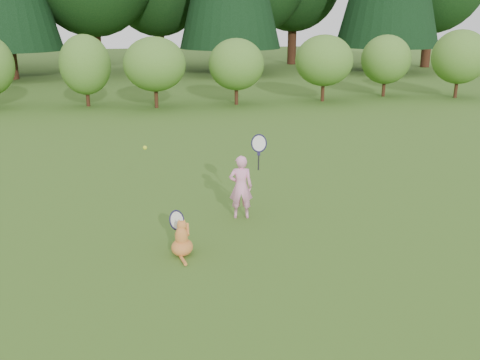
{
  "coord_description": "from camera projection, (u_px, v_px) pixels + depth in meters",
  "views": [
    {
      "loc": [
        -1.62,
        -7.48,
        3.33
      ],
      "look_at": [
        0.2,
        0.8,
        0.7
      ],
      "focal_mm": 40.0,
      "sensor_mm": 36.0,
      "label": 1
    }
  ],
  "objects": [
    {
      "name": "ground",
      "position": [
        238.0,
        239.0,
        8.3
      ],
      "size": [
        100.0,
        100.0,
        0.0
      ],
      "primitive_type": "plane",
      "color": "#2C5718",
      "rests_on": "ground"
    },
    {
      "name": "shrub_row",
      "position": [
        165.0,
        68.0,
        20.01
      ],
      "size": [
        28.0,
        3.0,
        2.8
      ],
      "primitive_type": null,
      "color": "#4A7B26",
      "rests_on": "ground"
    },
    {
      "name": "cat",
      "position": [
        182.0,
        236.0,
        7.69
      ],
      "size": [
        0.49,
        0.79,
        0.72
      ],
      "rotation": [
        0.0,
        0.0,
        -0.31
      ],
      "color": "orange",
      "rests_on": "ground"
    },
    {
      "name": "child",
      "position": [
        241.0,
        185.0,
        9.0
      ],
      "size": [
        0.65,
        0.44,
        1.63
      ],
      "rotation": [
        0.0,
        0.0,
        2.96
      ],
      "color": "#FE98C8",
      "rests_on": "ground"
    },
    {
      "name": "tennis_ball",
      "position": [
        145.0,
        148.0,
        9.09
      ],
      "size": [
        0.07,
        0.07,
        0.07
      ],
      "color": "#ABE21A",
      "rests_on": "ground"
    }
  ]
}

